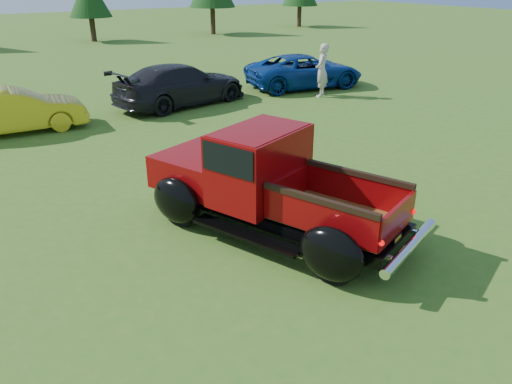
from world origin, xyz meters
The scene contains 6 objects.
ground centered at (0.00, 0.00, 0.00)m, with size 120.00×120.00×0.00m, color #37611B.
pickup_truck centered at (0.78, 1.04, 0.89)m, with size 3.75×5.36×1.87m.
show_car_yellow centered at (-2.03, 9.90, 0.65)m, with size 1.38×3.95×1.30m, color gold.
show_car_grey centered at (3.50, 10.36, 0.72)m, with size 2.02×4.97×1.44m, color black.
show_car_blue centered at (9.00, 10.31, 0.67)m, with size 2.22×4.81×1.34m, color navy.
spectator centered at (8.55, 8.71, 0.98)m, with size 0.71×0.47×1.96m, color #BBAFA2.
Camera 1 is at (-3.79, -5.98, 4.37)m, focal length 35.00 mm.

